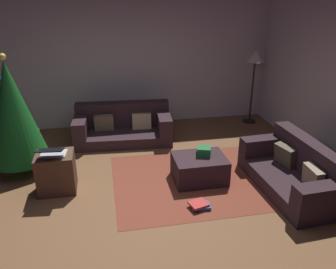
% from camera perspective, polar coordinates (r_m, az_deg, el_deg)
% --- Properties ---
extents(ground_plane, '(6.40, 6.40, 0.00)m').
position_cam_1_polar(ground_plane, '(4.77, -4.18, -11.56)').
color(ground_plane, brown).
extents(rear_partition, '(6.40, 0.12, 2.60)m').
position_cam_1_polar(rear_partition, '(7.19, -7.73, 11.71)').
color(rear_partition, '#BCB7B2').
rests_on(rear_partition, ground_plane).
extents(couch_left, '(1.84, 0.97, 0.68)m').
position_cam_1_polar(couch_left, '(6.62, -7.46, 1.36)').
color(couch_left, '#2D1E23').
rests_on(couch_left, ground_plane).
extents(couch_right, '(0.93, 1.77, 0.70)m').
position_cam_1_polar(couch_right, '(5.32, 20.63, -5.80)').
color(couch_right, '#2D1E23').
rests_on(couch_right, ground_plane).
extents(ottoman, '(0.78, 0.61, 0.39)m').
position_cam_1_polar(ottoman, '(5.24, 5.23, -5.65)').
color(ottoman, '#2D1E23').
rests_on(ottoman, ground_plane).
extents(gift_box, '(0.24, 0.23, 0.13)m').
position_cam_1_polar(gift_box, '(5.18, 5.99, -2.79)').
color(gift_box, '#19662D').
rests_on(gift_box, ottoman).
extents(tv_remote, '(0.08, 0.17, 0.02)m').
position_cam_1_polar(tv_remote, '(5.23, 4.97, -3.16)').
color(tv_remote, black).
rests_on(tv_remote, ottoman).
extents(christmas_tree, '(0.90, 0.90, 1.87)m').
position_cam_1_polar(christmas_tree, '(5.66, -24.38, 3.37)').
color(christmas_tree, brown).
rests_on(christmas_tree, ground_plane).
extents(side_table, '(0.52, 0.44, 0.57)m').
position_cam_1_polar(side_table, '(5.17, -18.07, -6.03)').
color(side_table, '#4C3323').
rests_on(side_table, ground_plane).
extents(laptop, '(0.39, 0.43, 0.17)m').
position_cam_1_polar(laptop, '(4.97, -18.69, -2.86)').
color(laptop, silver).
rests_on(laptop, side_table).
extents(book_stack, '(0.30, 0.26, 0.08)m').
position_cam_1_polar(book_stack, '(4.69, 5.33, -11.64)').
color(book_stack, '#2D5193').
rests_on(book_stack, ground_plane).
extents(corner_lamp, '(0.36, 0.36, 1.55)m').
position_cam_1_polar(corner_lamp, '(7.39, 14.27, 11.69)').
color(corner_lamp, black).
rests_on(corner_lamp, ground_plane).
extents(area_rug, '(2.60, 2.00, 0.01)m').
position_cam_1_polar(area_rug, '(5.33, 5.16, -7.44)').
color(area_rug, brown).
rests_on(area_rug, ground_plane).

